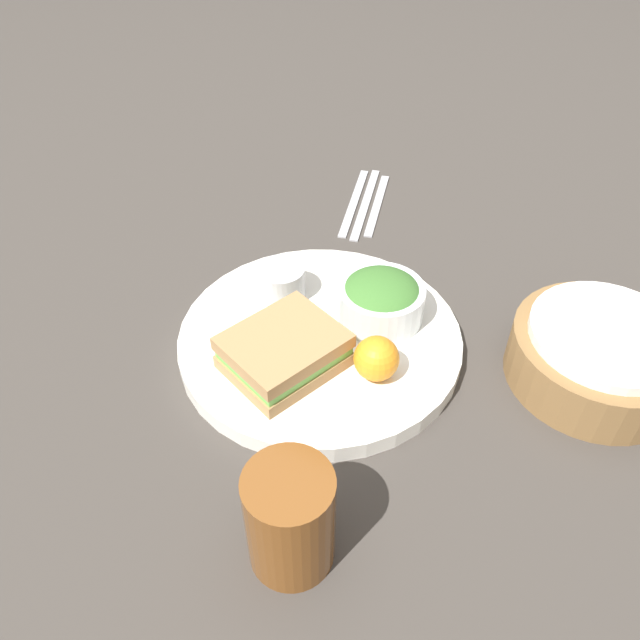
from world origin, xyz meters
name	(u,v)px	position (x,y,z in m)	size (l,w,h in m)	color
ground_plane	(320,346)	(0.00, 0.00, 0.00)	(4.00, 4.00, 0.00)	#3D3833
plate	(320,340)	(0.00, 0.00, 0.01)	(0.32, 0.32, 0.02)	white
sandwich	(284,351)	(0.06, -0.01, 0.04)	(0.14, 0.13, 0.04)	#A37A4C
salad_bowl	(381,299)	(-0.06, 0.05, 0.05)	(0.10, 0.10, 0.06)	white
dressing_cup	(281,282)	(-0.04, -0.07, 0.04)	(0.06, 0.06, 0.04)	#B7B7BC
orange_wedge	(376,359)	(0.03, 0.08, 0.05)	(0.05, 0.05, 0.05)	orange
drink_glass	(290,519)	(0.23, 0.10, 0.05)	(0.07, 0.07, 0.11)	brown
bread_basket	(599,355)	(-0.10, 0.29, 0.03)	(0.19, 0.19, 0.07)	olive
fork	(354,201)	(-0.30, -0.11, 0.00)	(0.19, 0.01, 0.01)	#B2B2B7
knife	(366,203)	(-0.31, -0.09, 0.00)	(0.20, 0.01, 0.01)	#B2B2B7
spoon	(377,204)	(-0.31, -0.07, 0.00)	(0.17, 0.01, 0.01)	#B2B2B7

